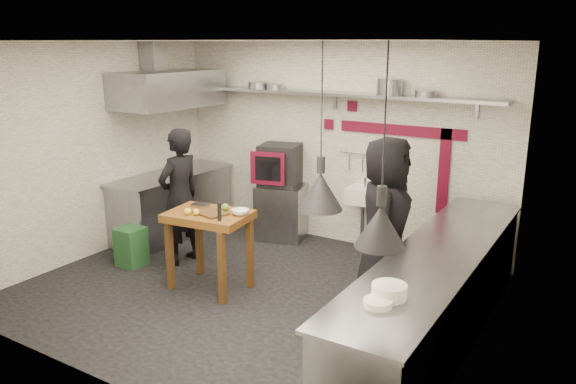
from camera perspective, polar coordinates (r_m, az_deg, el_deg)
The scene contains 47 objects.
floor at distance 6.59m, azimuth -3.86°, elevation -10.04°, with size 5.00×5.00×0.00m, color black.
ceiling at distance 5.98m, azimuth -4.34°, elevation 15.07°, with size 5.00×5.00×0.00m, color beige.
wall_back at distance 7.90m, azimuth 4.84°, elevation 4.83°, with size 5.00×0.04×2.80m, color white.
wall_front at distance 4.66m, azimuth -19.31°, elevation -3.22°, with size 5.00×0.04×2.80m, color white.
wall_left at distance 7.83m, azimuth -19.17°, elevation 3.96°, with size 0.04×4.20×2.80m, color white.
wall_right at distance 5.14m, azimuth 19.23°, elevation -1.53°, with size 0.04×4.20×2.80m, color white.
red_band_horiz at distance 7.46m, azimuth 11.37°, elevation 6.17°, with size 1.70×0.02×0.14m, color maroon.
red_band_vert at distance 7.37m, azimuth 15.55°, elevation 2.00°, with size 0.14×0.02×1.10m, color maroon.
red_tile_a at distance 7.70m, azimuth 6.54°, elevation 8.66°, with size 0.14×0.02×0.14m, color maroon.
red_tile_b at distance 7.88m, azimuth 4.17°, elevation 6.88°, with size 0.14×0.02×0.14m, color maroon.
back_shelf at distance 7.65m, azimuth 4.34°, elevation 9.95°, with size 4.60×0.34×0.04m, color slate.
shelf_bracket_left at distance 8.81m, azimuth -6.42°, elevation 9.91°, with size 0.04×0.06×0.24m, color slate.
shelf_bracket_mid at distance 7.79m, azimuth 4.84°, elevation 9.29°, with size 0.04×0.06×0.24m, color slate.
shelf_bracket_right at distance 7.14m, azimuth 18.70°, elevation 8.05°, with size 0.04×0.06×0.24m, color slate.
pan_far_left at distance 8.24m, azimuth -3.02°, elevation 10.79°, with size 0.30×0.30×0.09m, color slate.
pan_mid_left at distance 8.08m, azimuth -1.31°, elevation 10.65°, with size 0.24×0.24×0.07m, color slate.
stock_pot at distance 7.29m, azimuth 10.28°, elevation 10.46°, with size 0.32×0.32×0.20m, color slate.
pan_right at distance 7.14m, azimuth 13.81°, elevation 9.69°, with size 0.26×0.26×0.08m, color slate.
oven_stand at distance 8.18m, azimuth -0.62°, elevation -1.97°, with size 0.67×0.61×0.80m, color slate.
combi_oven at distance 8.04m, azimuth -0.83°, elevation 2.81°, with size 0.54×0.51×0.58m, color black.
oven_door at distance 7.79m, azimuth -2.10°, elevation 2.40°, with size 0.50×0.03×0.46m, color maroon.
oven_glass at distance 7.77m, azimuth -2.05°, elevation 2.38°, with size 0.37×0.02×0.34m, color black.
hand_sink at distance 7.65m, azimuth 7.80°, elevation -0.36°, with size 0.46×0.34×0.22m, color white.
sink_tap at distance 7.60m, azimuth 7.85°, elevation 0.95°, with size 0.03×0.03×0.14m, color slate.
sink_drain at distance 7.74m, azimuth 7.56°, elevation -3.57°, with size 0.06×0.06×0.66m, color slate.
utensil_rail at distance 7.65m, azimuth 8.37°, elevation 3.78°, with size 0.02×0.02×0.90m, color slate.
counter_right at distance 5.55m, azimuth 14.81°, elevation -10.47°, with size 0.70×3.80×0.90m, color slate.
counter_right_top at distance 5.37m, azimuth 15.14°, elevation -5.97°, with size 0.76×3.90×0.03m, color slate.
plate_stack at distance 4.33m, azimuth 10.25°, elevation -9.89°, with size 0.26×0.26×0.11m, color white.
small_bowl_right at distance 4.20m, azimuth 9.11°, elevation -11.07°, with size 0.21×0.21×0.05m, color white.
counter_left at distance 8.49m, azimuth -11.67°, elevation -1.30°, with size 0.70×1.90×0.90m, color slate.
counter_left_top at distance 8.38m, azimuth -11.84°, elevation 1.76°, with size 0.76×2.00×0.03m, color slate.
extractor_hood at distance 8.15m, azimuth -12.04°, elevation 10.19°, with size 0.78×1.60×0.50m, color slate.
hood_duct at distance 8.31m, azimuth -13.48°, elevation 12.96°, with size 0.28×0.28×0.50m, color slate.
green_bin at distance 7.50m, azimuth -15.63°, elevation -5.36°, with size 0.32×0.32×0.50m, color #1F5127.
prep_table at distance 6.57m, azimuth -7.95°, elevation -5.91°, with size 0.92×0.64×0.92m, color brown, non-canonical shape.
cutting_board at distance 6.36m, azimuth -7.85°, elevation -2.12°, with size 0.37×0.26×0.03m, color #513317.
pepper_mill at distance 6.09m, azimuth -6.98°, elevation -2.00°, with size 0.04×0.04×0.20m, color black.
lemon_a at distance 6.36m, azimuth -10.15°, elevation -1.95°, with size 0.08×0.08×0.08m, color yellow.
lemon_b at distance 6.32m, azimuth -9.33°, elevation -2.03°, with size 0.07×0.07×0.07m, color yellow.
veg_ball at distance 6.42m, azimuth -6.38°, elevation -1.55°, with size 0.09×0.09×0.09m, color #597C2F.
steel_tray at distance 6.66m, azimuth -8.90°, elevation -1.35°, with size 0.20×0.13×0.03m, color slate.
bowl at distance 6.29m, azimuth -4.87°, elevation -2.05°, with size 0.20×0.20×0.06m, color white.
heat_lamp_near at distance 4.60m, azimuth 3.42°, elevation 6.49°, with size 0.38×0.38×1.38m, color black, non-canonical shape.
heat_lamp_far at distance 3.85m, azimuth 9.71°, elevation 4.40°, with size 0.36×0.36×1.41m, color black, non-canonical shape.
chef_left at distance 7.28m, azimuth -10.94°, elevation -0.48°, with size 0.64×0.42×1.76m, color black.
chef_right at distance 6.08m, azimuth 9.86°, elevation -3.06°, with size 0.90×0.59×1.85m, color black.
Camera 1 is at (3.50, -4.85, 2.79)m, focal length 35.00 mm.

